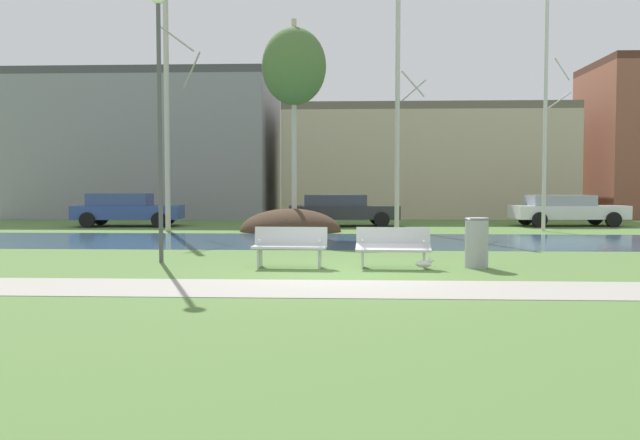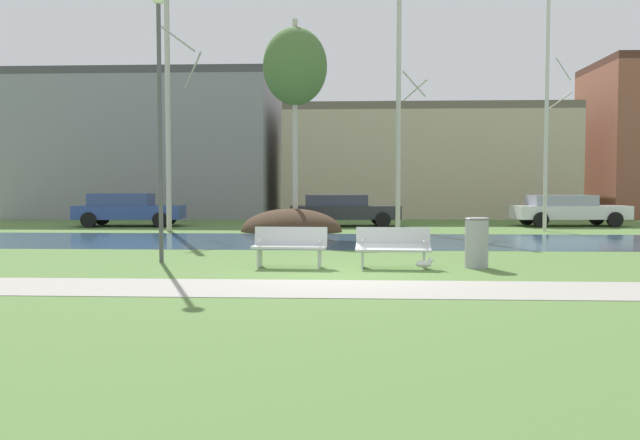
# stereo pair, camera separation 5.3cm
# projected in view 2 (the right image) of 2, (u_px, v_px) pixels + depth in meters

# --- Properties ---
(ground_plane) EXTENTS (120.00, 120.00, 0.00)m
(ground_plane) POSITION_uv_depth(u_px,v_px,m) (346.00, 236.00, 23.49)
(ground_plane) COLOR #517538
(paved_path_strip) EXTENTS (60.00, 2.03, 0.01)m
(paved_path_strip) POSITION_uv_depth(u_px,v_px,m) (338.00, 289.00, 11.69)
(paved_path_strip) COLOR #9E998E
(paved_path_strip) RESTS_ON ground
(river_band) EXTENTS (80.00, 6.11, 0.01)m
(river_band) POSITION_uv_depth(u_px,v_px,m) (345.00, 241.00, 21.50)
(river_band) COLOR #33516B
(river_band) RESTS_ON ground
(soil_mound) EXTENTS (3.87, 3.32, 1.74)m
(soil_mound) POSITION_uv_depth(u_px,v_px,m) (291.00, 231.00, 25.91)
(soil_mound) COLOR #423021
(soil_mound) RESTS_ON ground
(bench_left) EXTENTS (1.63, 0.64, 0.87)m
(bench_left) POSITION_uv_depth(u_px,v_px,m) (290.00, 246.00, 14.68)
(bench_left) COLOR silver
(bench_left) RESTS_ON ground
(bench_right) EXTENTS (1.63, 0.64, 0.87)m
(bench_right) POSITION_uv_depth(u_px,v_px,m) (393.00, 246.00, 14.57)
(bench_right) COLOR silver
(bench_right) RESTS_ON ground
(trash_bin) EXTENTS (0.52, 0.52, 1.08)m
(trash_bin) POSITION_uv_depth(u_px,v_px,m) (477.00, 242.00, 14.62)
(trash_bin) COLOR #999B9E
(trash_bin) RESTS_ON ground
(seagull) EXTENTS (0.41, 0.15, 0.25)m
(seagull) POSITION_uv_depth(u_px,v_px,m) (424.00, 264.00, 14.29)
(seagull) COLOR white
(seagull) RESTS_ON ground
(streetlamp) EXTENTS (0.32, 0.32, 6.20)m
(streetlamp) POSITION_uv_depth(u_px,v_px,m) (159.00, 86.00, 15.45)
(streetlamp) COLOR #4C4C51
(streetlamp) RESTS_ON ground
(birch_far_left) EXTENTS (1.47, 2.44, 9.36)m
(birch_far_left) POSITION_uv_depth(u_px,v_px,m) (169.00, 107.00, 25.94)
(birch_far_left) COLOR #BCB7A8
(birch_far_left) RESTS_ON ground
(birch_left) EXTENTS (2.42, 2.42, 8.00)m
(birch_left) POSITION_uv_depth(u_px,v_px,m) (295.00, 67.00, 25.51)
(birch_left) COLOR #BCB7A8
(birch_left) RESTS_ON ground
(birch_center_left) EXTENTS (1.20, 2.14, 8.97)m
(birch_center_left) POSITION_uv_depth(u_px,v_px,m) (399.00, 114.00, 26.46)
(birch_center_left) COLOR beige
(birch_center_left) RESTS_ON ground
(birch_center) EXTENTS (1.01, 1.79, 8.91)m
(birch_center) POSITION_uv_depth(u_px,v_px,m) (547.00, 114.00, 25.80)
(birch_center) COLOR beige
(birch_center) RESTS_ON ground
(parked_van_nearest_blue) EXTENTS (4.60, 2.38, 1.41)m
(parked_van_nearest_blue) POSITION_uv_depth(u_px,v_px,m) (128.00, 209.00, 28.97)
(parked_van_nearest_blue) COLOR #2D4793
(parked_van_nearest_blue) RESTS_ON ground
(parked_sedan_second_dark) EXTENTS (4.78, 2.25, 1.35)m
(parked_sedan_second_dark) POSITION_uv_depth(u_px,v_px,m) (342.00, 209.00, 28.94)
(parked_sedan_second_dark) COLOR #282B30
(parked_sedan_second_dark) RESTS_ON ground
(parked_hatch_third_white) EXTENTS (4.86, 2.26, 1.34)m
(parked_hatch_third_white) POSITION_uv_depth(u_px,v_px,m) (567.00, 209.00, 29.06)
(parked_hatch_third_white) COLOR silver
(parked_hatch_third_white) RESTS_ON ground
(building_grey_warehouse) EXTENTS (13.56, 8.93, 7.75)m
(building_grey_warehouse) POSITION_uv_depth(u_px,v_px,m) (155.00, 148.00, 38.41)
(building_grey_warehouse) COLOR gray
(building_grey_warehouse) RESTS_ON ground
(building_beige_block) EXTENTS (15.18, 8.22, 6.00)m
(building_beige_block) POSITION_uv_depth(u_px,v_px,m) (423.00, 163.00, 38.27)
(building_beige_block) COLOR #BCAD8E
(building_beige_block) RESTS_ON ground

